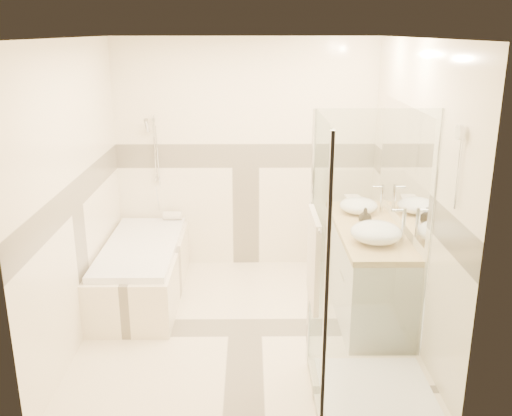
{
  "coord_description": "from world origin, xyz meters",
  "views": [
    {
      "loc": [
        0.05,
        -4.57,
        2.56
      ],
      "look_at": [
        0.1,
        0.25,
        1.05
      ],
      "focal_mm": 40.0,
      "sensor_mm": 36.0,
      "label": 1
    }
  ],
  "objects_px": {
    "vanity": "(366,270)",
    "vessel_sink_near": "(359,206)",
    "shower_enclosure": "(360,332)",
    "amenity_bottle_a": "(366,217)",
    "bathtub": "(142,268)",
    "vessel_sink_far": "(376,232)",
    "amenity_bottle_b": "(365,216)"
  },
  "relations": [
    {
      "from": "vanity",
      "to": "vessel_sink_near",
      "type": "bearing_deg",
      "value": 92.71
    },
    {
      "from": "vessel_sink_far",
      "to": "amenity_bottle_a",
      "type": "relative_size",
      "value": 2.93
    },
    {
      "from": "bathtub",
      "to": "vanity",
      "type": "xyz_separation_m",
      "value": [
        2.15,
        -0.35,
        0.12
      ]
    },
    {
      "from": "vessel_sink_near",
      "to": "vessel_sink_far",
      "type": "distance_m",
      "value": 0.81
    },
    {
      "from": "vessel_sink_far",
      "to": "amenity_bottle_b",
      "type": "distance_m",
      "value": 0.47
    },
    {
      "from": "amenity_bottle_a",
      "to": "amenity_bottle_b",
      "type": "bearing_deg",
      "value": 90.0
    },
    {
      "from": "vanity",
      "to": "amenity_bottle_b",
      "type": "distance_m",
      "value": 0.51
    },
    {
      "from": "vessel_sink_near",
      "to": "vessel_sink_far",
      "type": "bearing_deg",
      "value": -90.0
    },
    {
      "from": "bathtub",
      "to": "vessel_sink_near",
      "type": "xyz_separation_m",
      "value": [
        2.13,
        0.07,
        0.62
      ]
    },
    {
      "from": "shower_enclosure",
      "to": "amenity_bottle_a",
      "type": "bearing_deg",
      "value": 78.47
    },
    {
      "from": "vanity",
      "to": "vessel_sink_near",
      "type": "height_order",
      "value": "vessel_sink_near"
    },
    {
      "from": "amenity_bottle_b",
      "to": "amenity_bottle_a",
      "type": "bearing_deg",
      "value": -90.0
    },
    {
      "from": "vanity",
      "to": "amenity_bottle_a",
      "type": "xyz_separation_m",
      "value": [
        -0.02,
        0.07,
        0.5
      ]
    },
    {
      "from": "amenity_bottle_b",
      "to": "vessel_sink_near",
      "type": "bearing_deg",
      "value": 90.0
    },
    {
      "from": "vessel_sink_near",
      "to": "bathtub",
      "type": "bearing_deg",
      "value": -178.08
    },
    {
      "from": "bathtub",
      "to": "amenity_bottle_a",
      "type": "xyz_separation_m",
      "value": [
        2.13,
        -0.28,
        0.62
      ]
    },
    {
      "from": "vessel_sink_near",
      "to": "amenity_bottle_a",
      "type": "distance_m",
      "value": 0.36
    },
    {
      "from": "vanity",
      "to": "amenity_bottle_a",
      "type": "relative_size",
      "value": 10.96
    },
    {
      "from": "bathtub",
      "to": "shower_enclosure",
      "type": "relative_size",
      "value": 0.83
    },
    {
      "from": "bathtub",
      "to": "amenity_bottle_a",
      "type": "distance_m",
      "value": 2.24
    },
    {
      "from": "bathtub",
      "to": "vanity",
      "type": "distance_m",
      "value": 2.18
    },
    {
      "from": "shower_enclosure",
      "to": "amenity_bottle_b",
      "type": "relative_size",
      "value": 13.18
    },
    {
      "from": "vessel_sink_near",
      "to": "amenity_bottle_b",
      "type": "xyz_separation_m",
      "value": [
        0.0,
        -0.33,
        0.0
      ]
    },
    {
      "from": "vessel_sink_far",
      "to": "vessel_sink_near",
      "type": "bearing_deg",
      "value": 90.0
    },
    {
      "from": "bathtub",
      "to": "amenity_bottle_a",
      "type": "bearing_deg",
      "value": -7.6
    },
    {
      "from": "vessel_sink_near",
      "to": "vessel_sink_far",
      "type": "height_order",
      "value": "vessel_sink_far"
    },
    {
      "from": "vanity",
      "to": "vessel_sink_near",
      "type": "distance_m",
      "value": 0.65
    },
    {
      "from": "vanity",
      "to": "shower_enclosure",
      "type": "distance_m",
      "value": 1.31
    },
    {
      "from": "vessel_sink_far",
      "to": "bathtub",
      "type": "bearing_deg",
      "value": 160.99
    },
    {
      "from": "shower_enclosure",
      "to": "vessel_sink_far",
      "type": "xyz_separation_m",
      "value": [
        0.27,
        0.89,
        0.43
      ]
    },
    {
      "from": "vanity",
      "to": "vessel_sink_far",
      "type": "height_order",
      "value": "vessel_sink_far"
    },
    {
      "from": "amenity_bottle_a",
      "to": "shower_enclosure",
      "type": "bearing_deg",
      "value": -101.53
    }
  ]
}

